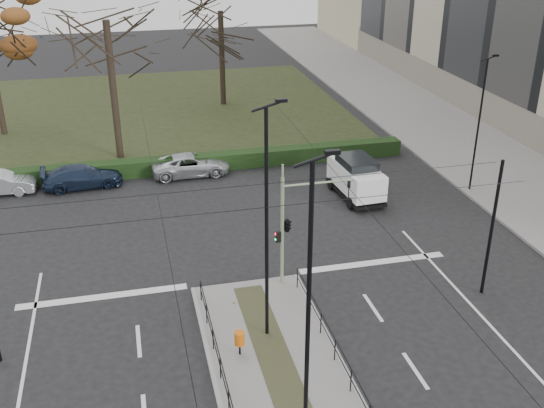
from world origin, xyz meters
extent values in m
plane|color=black|center=(0.00, 0.00, 0.00)|extent=(140.00, 140.00, 0.00)
cube|color=slate|center=(0.00, -2.50, 0.07)|extent=(4.40, 15.00, 0.14)
cube|color=slate|center=(18.00, 22.00, 0.07)|extent=(8.00, 90.00, 0.14)
cube|color=black|center=(-6.00, 32.00, 0.05)|extent=(38.00, 26.00, 0.10)
cube|color=black|center=(-6.00, 18.60, 0.50)|extent=(38.00, 1.00, 1.00)
cylinder|color=black|center=(-2.05, 4.00, 0.59)|extent=(0.04, 0.04, 0.90)
cylinder|color=black|center=(2.05, 4.00, 0.59)|extent=(0.04, 0.04, 0.90)
cylinder|color=black|center=(-2.05, -2.60, 1.04)|extent=(0.04, 13.20, 0.04)
cylinder|color=black|center=(2.05, -2.60, 1.04)|extent=(0.04, 13.20, 0.04)
cylinder|color=black|center=(9.60, 2.00, 3.00)|extent=(0.14, 0.14, 6.00)
cylinder|color=black|center=(0.00, 1.00, 5.50)|extent=(20.00, 0.02, 0.02)
cylinder|color=black|center=(0.00, 3.00, 5.50)|extent=(20.00, 0.02, 0.02)
cylinder|color=black|center=(-3.50, -2.00, 5.30)|extent=(0.02, 34.00, 0.02)
cylinder|color=black|center=(3.50, -2.00, 5.30)|extent=(0.02, 34.00, 0.02)
cylinder|color=gray|center=(1.50, 4.50, 2.59)|extent=(0.15, 0.15, 4.90)
cylinder|color=gray|center=(3.01, 4.50, 4.66)|extent=(3.02, 0.09, 0.09)
imported|color=black|center=(4.33, 4.50, 4.19)|extent=(0.18, 0.20, 0.85)
imported|color=black|center=(1.71, 4.50, 2.97)|extent=(0.89, 1.91, 0.75)
cube|color=black|center=(1.33, 4.50, 2.40)|extent=(0.21, 0.15, 0.47)
sphere|color=#FF0C0C|center=(1.24, 4.50, 2.54)|extent=(0.10, 0.10, 0.10)
sphere|color=#0CE533|center=(1.24, 4.50, 2.29)|extent=(0.10, 0.10, 0.10)
cylinder|color=black|center=(-1.17, 0.17, 0.37)|extent=(0.07, 0.07, 0.46)
cylinder|color=#CA5C0B|center=(-1.17, 0.17, 0.84)|extent=(0.37, 0.37, 0.51)
cylinder|color=black|center=(0.03, -4.11, 4.63)|extent=(0.13, 0.13, 8.99)
cube|color=black|center=(0.54, -4.11, 9.30)|extent=(0.39, 0.16, 0.11)
cylinder|color=black|center=(0.07, 1.15, 4.57)|extent=(0.13, 0.13, 8.86)
cube|color=black|center=(0.57, 1.15, 9.17)|extent=(0.39, 0.16, 0.11)
cylinder|color=black|center=(14.50, 11.79, 3.87)|extent=(0.11, 0.11, 7.47)
cube|color=black|center=(14.92, 11.79, 7.75)|extent=(0.33, 0.13, 0.09)
imported|color=#1B2740|center=(-7.13, 17.59, 0.66)|extent=(4.67, 2.20, 1.32)
imported|color=#B4B7BC|center=(-0.77, 18.00, 0.65)|extent=(4.75, 2.27, 1.31)
cube|color=white|center=(7.81, 12.56, 1.19)|extent=(2.05, 4.37, 1.38)
cube|color=black|center=(7.81, 12.56, 2.02)|extent=(1.79, 2.44, 0.64)
cube|color=black|center=(7.81, 12.56, 0.30)|extent=(2.09, 4.45, 0.18)
cylinder|color=black|center=(8.79, 11.21, 0.33)|extent=(0.26, 0.67, 0.66)
cylinder|color=black|center=(7.01, 11.10, 0.33)|extent=(0.26, 0.67, 0.66)
cylinder|color=black|center=(8.62, 14.02, 0.33)|extent=(0.26, 0.67, 0.66)
cylinder|color=black|center=(6.83, 13.91, 0.33)|extent=(0.26, 0.67, 0.66)
cylinder|color=black|center=(3.68, 32.62, 3.81)|extent=(0.44, 0.44, 7.42)
cylinder|color=black|center=(-4.91, 21.87, 4.44)|extent=(0.44, 0.44, 8.67)
camera|label=1|loc=(-4.36, -18.13, 14.77)|focal=42.00mm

